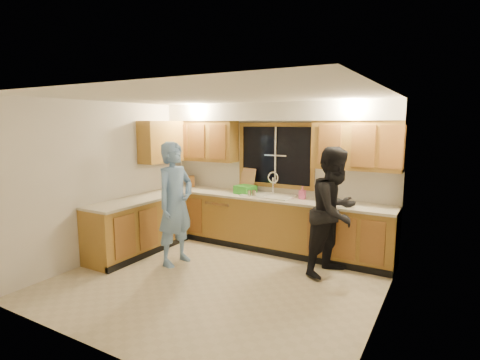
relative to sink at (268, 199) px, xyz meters
name	(u,v)px	position (x,y,z in m)	size (l,w,h in m)	color
floor	(217,281)	(0.00, -1.60, -0.86)	(4.20, 4.20, 0.00)	#C5B697
ceiling	(215,96)	(0.00, -1.60, 1.64)	(4.20, 4.20, 0.00)	white
wall_back	(276,175)	(0.00, 0.30, 0.39)	(4.20, 4.20, 0.00)	silver
wall_left	(107,180)	(-2.10, -1.60, 0.39)	(3.80, 3.80, 0.00)	silver
wall_right	(382,210)	(2.10, -1.60, 0.39)	(3.80, 3.80, 0.00)	silver
base_cabinets_back	(268,223)	(0.00, 0.00, -0.42)	(4.20, 0.60, 0.88)	#A67830
base_cabinets_left	(139,226)	(-1.80, -1.25, -0.42)	(0.60, 1.90, 0.88)	#A67830
countertop_back	(268,198)	(0.00, -0.02, 0.04)	(4.20, 0.63, 0.04)	beige
countertop_left	(139,200)	(-1.79, -1.25, 0.04)	(0.63, 1.90, 0.04)	beige
upper_cabinets_left	(204,141)	(-1.43, 0.13, 0.96)	(1.35, 0.33, 0.75)	#A67830
upper_cabinets_right	(357,145)	(1.43, 0.13, 0.96)	(1.35, 0.33, 0.75)	#A67830
upper_cabinets_return	(161,142)	(-1.94, -0.48, 0.96)	(0.33, 0.90, 0.75)	#A67830
soffit	(272,112)	(0.00, 0.12, 1.49)	(4.20, 0.35, 0.30)	silver
window_frame	(276,155)	(0.00, 0.29, 0.74)	(1.44, 0.03, 1.14)	black
sink	(268,199)	(0.00, 0.00, 0.00)	(0.86, 0.52, 0.57)	white
dishwasher	(226,219)	(-0.85, -0.01, -0.45)	(0.60, 0.56, 0.82)	white
stove	(112,234)	(-1.80, -1.82, -0.41)	(0.58, 0.75, 0.90)	white
man	(175,204)	(-0.92, -1.35, 0.08)	(0.69, 0.45, 1.89)	#6B95CB
woman	(335,211)	(1.30, -0.54, 0.06)	(0.89, 0.70, 1.84)	black
knife_block	(191,181)	(-1.73, 0.12, 0.16)	(0.12, 0.10, 0.22)	#9C622B
cutting_board	(248,180)	(-0.52, 0.22, 0.27)	(0.32, 0.02, 0.43)	tan
dish_crate	(245,190)	(-0.45, 0.01, 0.13)	(0.31, 0.29, 0.15)	green
soap_bottle	(302,193)	(0.59, 0.07, 0.16)	(0.10, 0.10, 0.21)	#EB5994
bowl	(338,202)	(1.19, 0.04, 0.08)	(0.20, 0.20, 0.05)	silver
can_left	(250,194)	(-0.24, -0.22, 0.11)	(0.06, 0.06, 0.12)	#C5B997
can_right	(254,194)	(-0.16, -0.21, 0.12)	(0.07, 0.07, 0.12)	#C5B997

